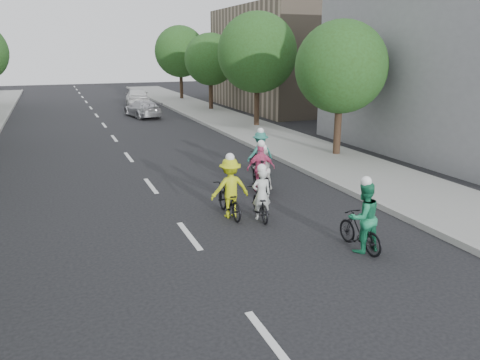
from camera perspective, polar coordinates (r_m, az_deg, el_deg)
ground at (r=12.40m, az=-6.21°, el=-6.77°), size 120.00×120.00×0.00m
sidewalk_right at (r=24.22m, az=5.64°, el=4.53°), size 4.00×80.00×0.15m
curb_right at (r=23.40m, az=1.38°, el=4.24°), size 0.18×80.00×0.18m
bldg_se at (r=39.90m, az=6.83°, el=14.50°), size 10.00×14.00×8.00m
tree_r_0 at (r=21.27m, az=12.22°, el=13.29°), size 4.00×4.00×5.97m
tree_r_1 at (r=29.17m, az=2.10°, el=15.24°), size 4.80×4.80×6.93m
tree_r_2 at (r=37.59m, az=-3.65°, el=14.46°), size 4.00×4.00×5.97m
tree_r_3 at (r=46.21m, az=-7.30°, el=15.27°), size 4.80×4.80×6.93m
cyclist_0 at (r=15.95m, az=2.46°, el=0.96°), size 1.02×1.97×1.80m
cyclist_1 at (r=11.60m, az=14.66°, el=-5.04°), size 0.87×1.60×1.88m
cyclist_2 at (r=13.52m, az=-1.28°, el=-1.62°), size 1.13×1.79×1.90m
cyclist_3 at (r=18.23m, az=2.44°, el=2.97°), size 1.14×1.54×1.82m
cyclist_4 at (r=13.42m, az=2.50°, el=-2.54°), size 0.85×1.70×1.63m
cyclist_5 at (r=16.27m, az=2.73°, el=0.86°), size 0.75×1.58×1.60m
follow_car_lead at (r=34.69m, az=-11.80°, el=8.51°), size 2.40×4.43×1.22m
follow_car_trail at (r=42.05m, az=-12.42°, el=9.92°), size 2.40×4.83×1.58m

